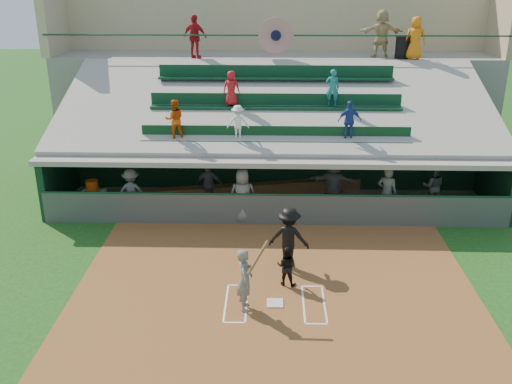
{
  "coord_description": "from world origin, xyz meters",
  "views": [
    {
      "loc": [
        -0.14,
        -12.91,
        8.28
      ],
      "look_at": [
        -0.6,
        3.5,
        1.8
      ],
      "focal_mm": 40.0,
      "sensor_mm": 36.0,
      "label": 1
    }
  ],
  "objects_px": {
    "home_plate": "(275,303)",
    "batter_at_plate": "(245,279)",
    "trash_bin": "(403,47)",
    "white_table": "(94,201)",
    "catcher": "(286,266)",
    "water_cooler": "(92,186)"
  },
  "relations": [
    {
      "from": "home_plate",
      "to": "batter_at_plate",
      "type": "xyz_separation_m",
      "value": [
        -0.78,
        -0.24,
        0.84
      ]
    },
    {
      "from": "home_plate",
      "to": "catcher",
      "type": "distance_m",
      "value": 1.19
    },
    {
      "from": "batter_at_plate",
      "to": "catcher",
      "type": "bearing_deg",
      "value": 48.63
    },
    {
      "from": "batter_at_plate",
      "to": "water_cooler",
      "type": "xyz_separation_m",
      "value": [
        -5.75,
        6.15,
        0.12
      ]
    },
    {
      "from": "trash_bin",
      "to": "white_table",
      "type": "bearing_deg",
      "value": -151.68
    },
    {
      "from": "batter_at_plate",
      "to": "trash_bin",
      "type": "xyz_separation_m",
      "value": [
        6.27,
        12.68,
        4.19
      ]
    },
    {
      "from": "white_table",
      "to": "catcher",
      "type": "bearing_deg",
      "value": -36.86
    },
    {
      "from": "white_table",
      "to": "water_cooler",
      "type": "bearing_deg",
      "value": -74.87
    },
    {
      "from": "catcher",
      "to": "white_table",
      "type": "distance_m",
      "value": 8.46
    },
    {
      "from": "home_plate",
      "to": "water_cooler",
      "type": "relative_size",
      "value": 0.97
    },
    {
      "from": "batter_at_plate",
      "to": "catcher",
      "type": "relative_size",
      "value": 1.69
    },
    {
      "from": "batter_at_plate",
      "to": "white_table",
      "type": "height_order",
      "value": "batter_at_plate"
    },
    {
      "from": "batter_at_plate",
      "to": "white_table",
      "type": "relative_size",
      "value": 2.32
    },
    {
      "from": "white_table",
      "to": "water_cooler",
      "type": "relative_size",
      "value": 1.9
    },
    {
      "from": "white_table",
      "to": "trash_bin",
      "type": "distance_m",
      "value": 14.45
    },
    {
      "from": "catcher",
      "to": "white_table",
      "type": "height_order",
      "value": "catcher"
    },
    {
      "from": "white_table",
      "to": "water_cooler",
      "type": "distance_m",
      "value": 0.59
    },
    {
      "from": "trash_bin",
      "to": "home_plate",
      "type": "bearing_deg",
      "value": -113.82
    },
    {
      "from": "home_plate",
      "to": "batter_at_plate",
      "type": "distance_m",
      "value": 1.18
    },
    {
      "from": "batter_at_plate",
      "to": "white_table",
      "type": "xyz_separation_m",
      "value": [
        -5.76,
        6.19,
        -0.47
      ]
    },
    {
      "from": "trash_bin",
      "to": "batter_at_plate",
      "type": "bearing_deg",
      "value": -116.32
    },
    {
      "from": "batter_at_plate",
      "to": "trash_bin",
      "type": "bearing_deg",
      "value": 63.68
    }
  ]
}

